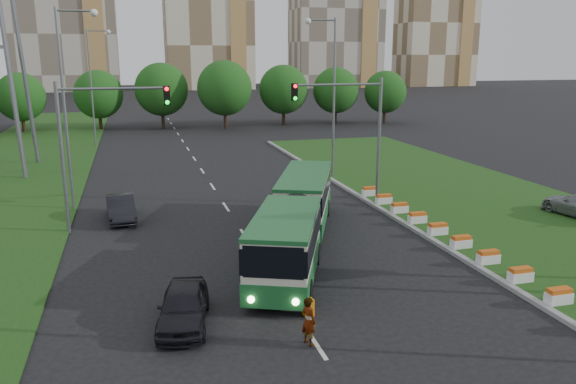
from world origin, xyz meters
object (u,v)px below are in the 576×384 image
object	(u,v)px
car_left_far	(121,208)
pedestrian	(309,321)
traffic_mast_median	(355,122)
shopping_trolley	(308,307)
articulated_bus	(291,217)
traffic_mast_left	(93,132)
car_left_near	(183,306)

from	to	relation	value
car_left_far	pedestrian	size ratio (longest dim) A/B	2.60
traffic_mast_median	shopping_trolley	bearing A→B (deg)	-117.88
traffic_mast_median	articulated_bus	size ratio (longest dim) A/B	0.51
traffic_mast_median	car_left_far	bearing A→B (deg)	176.96
traffic_mast_left	pedestrian	distance (m)	17.20
pedestrian	car_left_near	bearing A→B (deg)	33.83
traffic_mast_left	car_left_near	distance (m)	13.71
car_left_near	car_left_far	world-z (taller)	car_left_far
traffic_mast_median	pedestrian	xyz separation A→B (m)	(-8.02, -15.97, -4.52)
traffic_mast_median	pedestrian	bearing A→B (deg)	-116.65
car_left_far	shopping_trolley	distance (m)	16.16
traffic_mast_left	pedestrian	xyz separation A→B (m)	(7.14, -14.97, -4.52)
car_left_near	shopping_trolley	size ratio (longest dim) A/B	6.57
traffic_mast_left	car_left_near	bearing A→B (deg)	-75.01
pedestrian	shopping_trolley	size ratio (longest dim) A/B	2.63
traffic_mast_median	shopping_trolley	distance (m)	16.57
articulated_bus	pedestrian	world-z (taller)	articulated_bus
car_left_near	car_left_far	bearing A→B (deg)	109.37
pedestrian	shopping_trolley	distance (m)	2.18
shopping_trolley	traffic_mast_left	bearing A→B (deg)	115.20
articulated_bus	shopping_trolley	world-z (taller)	articulated_bus
car_left_near	car_left_far	distance (m)	14.38
traffic_mast_median	articulated_bus	bearing A→B (deg)	-131.95
traffic_mast_left	car_left_far	xyz separation A→B (m)	(1.07, 1.75, -4.64)
car_left_far	articulated_bus	bearing A→B (deg)	-46.37
traffic_mast_median	car_left_far	size ratio (longest dim) A/B	1.86
car_left_far	car_left_near	bearing A→B (deg)	-85.26
pedestrian	traffic_mast_left	bearing A→B (deg)	2.82
shopping_trolley	traffic_mast_median	bearing A→B (deg)	56.35
car_left_far	pedestrian	distance (m)	17.79
traffic_mast_median	car_left_near	distance (m)	18.50
articulated_bus	car_left_near	world-z (taller)	articulated_bus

